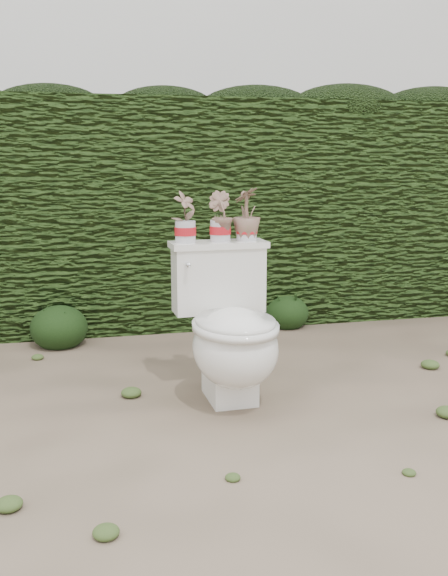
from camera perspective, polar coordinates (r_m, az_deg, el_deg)
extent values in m
plane|color=gray|center=(3.46, -1.87, -8.79)|extent=(60.00, 60.00, 0.00)
cube|color=#314E1A|center=(4.84, -5.68, 6.69)|extent=(8.00, 1.00, 1.60)
cube|color=silver|center=(9.30, -5.75, 16.33)|extent=(8.00, 3.50, 4.00)
cube|color=white|center=(3.26, 0.50, -8.18)|extent=(0.23, 0.31, 0.20)
ellipsoid|color=white|center=(3.11, 0.99, -5.30)|extent=(0.43, 0.52, 0.39)
cube|color=white|center=(3.34, -0.49, 0.75)|extent=(0.48, 0.18, 0.34)
cube|color=white|center=(3.32, -0.50, 3.89)|extent=(0.51, 0.21, 0.03)
cylinder|color=silver|center=(3.19, -3.29, 2.13)|extent=(0.02, 0.06, 0.02)
sphere|color=silver|center=(3.17, -3.18, 2.05)|extent=(0.03, 0.03, 0.03)
imported|color=#387C26|center=(3.26, -3.47, 6.20)|extent=(0.16, 0.15, 0.25)
imported|color=#387C26|center=(3.30, -0.33, 6.27)|extent=(0.17, 0.17, 0.24)
imported|color=#387C26|center=(3.34, 2.03, 6.46)|extent=(0.21, 0.21, 0.26)
ellipsoid|color=#1C3412|center=(4.29, -14.47, -3.08)|extent=(0.37, 0.37, 0.29)
ellipsoid|color=#1C3412|center=(4.65, 5.57, -1.88)|extent=(0.32, 0.32, 0.26)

